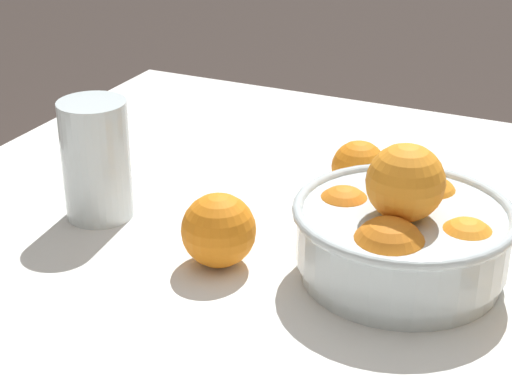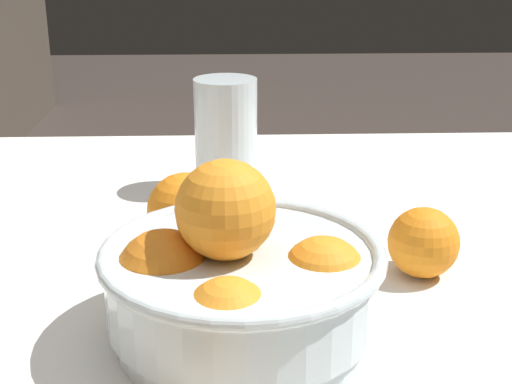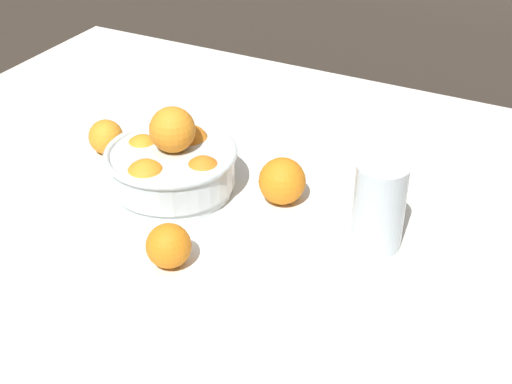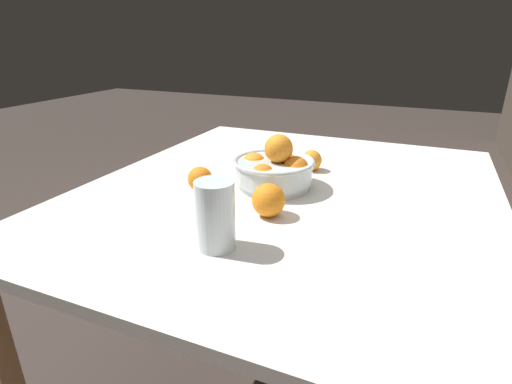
{
  "view_description": "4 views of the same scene",
  "coord_description": "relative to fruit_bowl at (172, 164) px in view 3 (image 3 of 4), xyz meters",
  "views": [
    {
      "loc": [
        -0.19,
        0.75,
        1.21
      ],
      "look_at": [
        0.19,
        -0.06,
        0.79
      ],
      "focal_mm": 60.0,
      "sensor_mm": 36.0,
      "label": 1
    },
    {
      "loc": [
        -0.52,
        -0.04,
        1.06
      ],
      "look_at": [
        0.19,
        -0.07,
        0.79
      ],
      "focal_mm": 50.0,
      "sensor_mm": 36.0,
      "label": 2
    },
    {
      "loc": [
        0.64,
        -0.95,
        1.43
      ],
      "look_at": [
        0.19,
        -0.07,
        0.79
      ],
      "focal_mm": 50.0,
      "sensor_mm": 36.0,
      "label": 3
    },
    {
      "loc": [
        1.04,
        0.34,
        1.15
      ],
      "look_at": [
        0.2,
        -0.02,
        0.78
      ],
      "focal_mm": 28.0,
      "sensor_mm": 36.0,
      "label": 4
    }
  ],
  "objects": [
    {
      "name": "dining_table",
      "position": [
        -0.01,
        0.04,
        -0.12
      ],
      "size": [
        1.31,
        1.16,
        0.73
      ],
      "color": "white",
      "rests_on": "ground_plane"
    },
    {
      "name": "fruit_bowl",
      "position": [
        0.0,
        0.0,
        0.0
      ],
      "size": [
        0.24,
        0.24,
        0.16
      ],
      "color": "silver",
      "rests_on": "dining_table"
    },
    {
      "name": "juice_glass",
      "position": [
        0.38,
        0.01,
        0.02
      ],
      "size": [
        0.08,
        0.08,
        0.15
      ],
      "color": "#F4A314",
      "rests_on": "dining_table"
    },
    {
      "name": "orange_loose_near_bowl",
      "position": [
        0.11,
        -0.19,
        -0.02
      ],
      "size": [
        0.07,
        0.07,
        0.07
      ],
      "primitive_type": "sphere",
      "color": "orange",
      "rests_on": "dining_table"
    },
    {
      "name": "orange_loose_front",
      "position": [
        0.19,
        0.06,
        -0.01
      ],
      "size": [
        0.08,
        0.08,
        0.08
      ],
      "primitive_type": "sphere",
      "color": "orange",
      "rests_on": "dining_table"
    },
    {
      "name": "orange_loose_aside",
      "position": [
        -0.19,
        0.06,
        -0.02
      ],
      "size": [
        0.07,
        0.07,
        0.07
      ],
      "primitive_type": "sphere",
      "color": "orange",
      "rests_on": "dining_table"
    }
  ]
}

